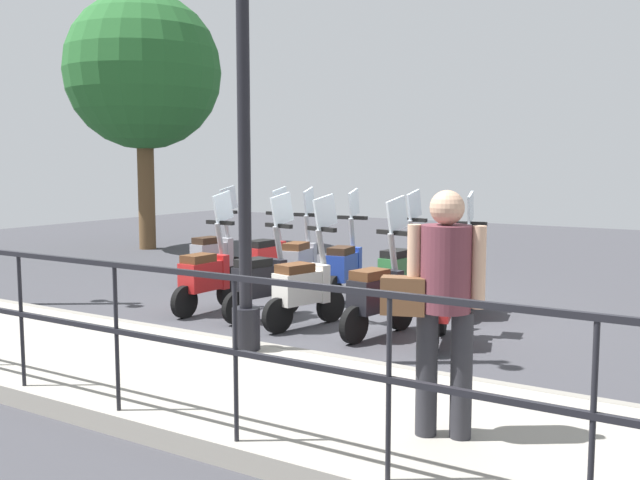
% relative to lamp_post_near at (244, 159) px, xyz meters
% --- Properties ---
extents(ground_plane, '(28.00, 28.00, 0.00)m').
position_rel_lamp_post_near_xyz_m(ground_plane, '(2.40, 0.29, -1.94)').
color(ground_plane, '#38383D').
extents(promenade_walkway, '(2.20, 20.00, 0.15)m').
position_rel_lamp_post_near_xyz_m(promenade_walkway, '(-0.75, 0.29, -1.86)').
color(promenade_walkway, gray).
rests_on(promenade_walkway, ground_plane).
extents(fence_railing, '(0.04, 16.03, 1.07)m').
position_rel_lamp_post_near_xyz_m(fence_railing, '(-1.80, 0.29, -1.05)').
color(fence_railing, black).
rests_on(fence_railing, promenade_walkway).
extents(lamp_post_near, '(0.26, 0.90, 4.06)m').
position_rel_lamp_post_near_xyz_m(lamp_post_near, '(0.00, 0.00, 0.00)').
color(lamp_post_near, black).
rests_on(lamp_post_near, promenade_walkway).
extents(pedestrian_with_bag, '(0.44, 0.62, 1.59)m').
position_rel_lamp_post_near_xyz_m(pedestrian_with_bag, '(-1.04, -2.37, -0.86)').
color(pedestrian_with_bag, '#28282D').
rests_on(pedestrian_with_bag, promenade_walkway).
extents(tree_large, '(3.35, 3.35, 5.52)m').
position_rel_lamp_post_near_xyz_m(tree_large, '(6.03, 7.38, 1.88)').
color(tree_large, brown).
rests_on(tree_large, ground_plane).
extents(scooter_near_0, '(1.20, 0.54, 1.54)m').
position_rel_lamp_post_near_xyz_m(scooter_near_0, '(1.69, -1.24, -1.46)').
color(scooter_near_0, black).
rests_on(scooter_near_0, ground_plane).
extents(scooter_near_1, '(1.22, 0.48, 1.54)m').
position_rel_lamp_post_near_xyz_m(scooter_near_1, '(1.62, -0.56, -1.46)').
color(scooter_near_1, black).
rests_on(scooter_near_1, ground_plane).
extents(scooter_near_2, '(1.21, 0.52, 1.54)m').
position_rel_lamp_post_near_xyz_m(scooter_near_2, '(1.57, 0.36, -1.46)').
color(scooter_near_2, black).
rests_on(scooter_near_2, ground_plane).
extents(scooter_near_3, '(1.22, 0.49, 1.54)m').
position_rel_lamp_post_near_xyz_m(scooter_near_3, '(1.67, 1.04, -1.46)').
color(scooter_near_3, black).
rests_on(scooter_near_3, ground_plane).
extents(scooter_near_4, '(1.23, 0.44, 1.54)m').
position_rel_lamp_post_near_xyz_m(scooter_near_4, '(1.62, 1.88, -1.46)').
color(scooter_near_4, black).
rests_on(scooter_near_4, ground_plane).
extents(scooter_far_0, '(1.22, 0.49, 1.54)m').
position_rel_lamp_post_near_xyz_m(scooter_far_0, '(3.19, -0.98, -1.46)').
color(scooter_far_0, black).
rests_on(scooter_far_0, ground_plane).
extents(scooter_far_1, '(1.23, 0.44, 1.54)m').
position_rel_lamp_post_near_xyz_m(scooter_far_1, '(3.34, -0.03, -1.46)').
color(scooter_far_1, black).
rests_on(scooter_far_1, ground_plane).
extents(scooter_far_2, '(1.23, 0.45, 1.54)m').
position_rel_lamp_post_near_xyz_m(scooter_far_2, '(3.24, 0.78, -1.46)').
color(scooter_far_2, black).
rests_on(scooter_far_2, ground_plane).
extents(scooter_far_3, '(1.23, 0.47, 1.54)m').
position_rel_lamp_post_near_xyz_m(scooter_far_3, '(3.35, 1.59, -1.46)').
color(scooter_far_3, black).
rests_on(scooter_far_3, ground_plane).
extents(scooter_far_4, '(1.23, 0.44, 1.54)m').
position_rel_lamp_post_near_xyz_m(scooter_far_4, '(3.34, 2.18, -1.46)').
color(scooter_far_4, black).
rests_on(scooter_far_4, ground_plane).
extents(scooter_far_5, '(1.23, 0.44, 1.54)m').
position_rel_lamp_post_near_xyz_m(scooter_far_5, '(3.24, 3.13, -1.46)').
color(scooter_far_5, black).
rests_on(scooter_far_5, ground_plane).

